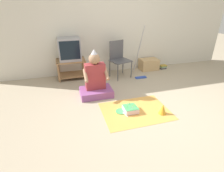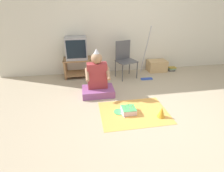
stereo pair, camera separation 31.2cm
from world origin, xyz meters
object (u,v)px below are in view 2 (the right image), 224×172
object	(u,v)px
folding_chair	(125,57)
party_hat_blue	(161,112)
birthday_cake	(129,110)
tv	(76,48)
dust_mop	(146,63)
person_seated	(98,80)
book_pile	(172,69)
cardboard_box_stack	(157,66)
paper_plate	(119,112)

from	to	relation	value
folding_chair	party_hat_blue	world-z (taller)	folding_chair
birthday_cake	party_hat_blue	bearing A→B (deg)	-22.87
birthday_cake	party_hat_blue	world-z (taller)	party_hat_blue
tv	dust_mop	xyz separation A→B (m)	(1.64, -0.37, -0.35)
person_seated	dust_mop	bearing A→B (deg)	28.71
person_seated	party_hat_blue	bearing A→B (deg)	-46.17
book_pile	cardboard_box_stack	bearing A→B (deg)	173.29
tv	party_hat_blue	size ratio (longest dim) A/B	2.98
tv	birthday_cake	world-z (taller)	tv
tv	birthday_cake	bearing A→B (deg)	-65.30
cardboard_box_stack	dust_mop	xyz separation A→B (m)	(-0.47, -0.39, 0.22)
folding_chair	cardboard_box_stack	world-z (taller)	folding_chair
tv	cardboard_box_stack	distance (m)	2.18
folding_chair	party_hat_blue	size ratio (longest dim) A/B	5.10
person_seated	tv	bearing A→B (deg)	110.46
cardboard_box_stack	person_seated	xyz separation A→B (m)	(-1.71, -1.07, 0.15)
birthday_cake	paper_plate	xyz separation A→B (m)	(-0.15, 0.04, -0.04)
cardboard_box_stack	person_seated	world-z (taller)	person_seated
folding_chair	party_hat_blue	xyz separation A→B (m)	(0.19, -1.82, -0.41)
tv	folding_chair	size ratio (longest dim) A/B	0.58
tv	party_hat_blue	world-z (taller)	tv
book_pile	person_seated	bearing A→B (deg)	-154.54
birthday_cake	paper_plate	bearing A→B (deg)	165.63
tv	person_seated	distance (m)	1.20
folding_chair	birthday_cake	distance (m)	1.70
person_seated	party_hat_blue	size ratio (longest dim) A/B	5.37
dust_mop	person_seated	distance (m)	1.42
party_hat_blue	tv	bearing A→B (deg)	123.27
birthday_cake	tv	bearing A→B (deg)	114.70
tv	book_pile	bearing A→B (deg)	-0.68
birthday_cake	folding_chair	bearing A→B (deg)	79.22
birthday_cake	paper_plate	size ratio (longest dim) A/B	1.22
dust_mop	paper_plate	bearing A→B (deg)	-124.04
paper_plate	dust_mop	bearing A→B (deg)	55.96
tv	paper_plate	xyz separation A→B (m)	(0.68, -1.78, -0.71)
folding_chair	cardboard_box_stack	xyz separation A→B (m)	(0.96, 0.23, -0.36)
tv	book_pile	world-z (taller)	tv
party_hat_blue	folding_chair	bearing A→B (deg)	95.85
tv	paper_plate	size ratio (longest dim) A/B	2.73
cardboard_box_stack	paper_plate	xyz separation A→B (m)	(-1.42, -1.80, -0.14)
birthday_cake	party_hat_blue	size ratio (longest dim) A/B	1.34
cardboard_box_stack	birthday_cake	distance (m)	2.24
folding_chair	cardboard_box_stack	size ratio (longest dim) A/B	1.78
folding_chair	person_seated	world-z (taller)	person_seated
cardboard_box_stack	person_seated	distance (m)	2.03
dust_mop	book_pile	xyz separation A→B (m)	(0.89, 0.34, -0.32)
birthday_cake	person_seated	bearing A→B (deg)	120.04
dust_mop	book_pile	world-z (taller)	dust_mop
party_hat_blue	person_seated	bearing A→B (deg)	133.83
dust_mop	paper_plate	distance (m)	1.74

